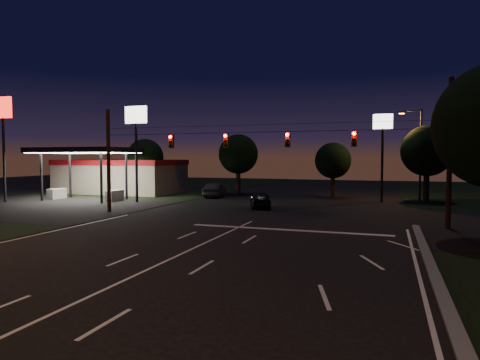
% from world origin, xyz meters
% --- Properties ---
extents(ground, '(140.00, 140.00, 0.00)m').
position_xyz_m(ground, '(0.00, 0.00, 0.00)').
color(ground, black).
rests_on(ground, ground).
extents(cross_street_left, '(20.00, 16.00, 0.02)m').
position_xyz_m(cross_street_left, '(-20.00, 16.00, 0.00)').
color(cross_street_left, black).
rests_on(cross_street_left, ground).
extents(stop_bar, '(12.00, 0.50, 0.01)m').
position_xyz_m(stop_bar, '(3.00, 11.50, 0.01)').
color(stop_bar, silver).
rests_on(stop_bar, ground).
extents(utility_pole_right, '(0.30, 0.30, 9.00)m').
position_xyz_m(utility_pole_right, '(12.00, 15.00, 0.00)').
color(utility_pole_right, black).
rests_on(utility_pole_right, ground).
extents(utility_pole_left, '(0.28, 0.28, 8.00)m').
position_xyz_m(utility_pole_left, '(-12.00, 15.00, 0.00)').
color(utility_pole_left, black).
rests_on(utility_pole_left, ground).
extents(signal_span, '(24.00, 0.40, 1.56)m').
position_xyz_m(signal_span, '(-0.00, 14.96, 5.50)').
color(signal_span, black).
rests_on(signal_span, ground).
extents(gas_station, '(14.20, 16.10, 5.25)m').
position_xyz_m(gas_station, '(-21.86, 30.39, 2.38)').
color(gas_station, gray).
rests_on(gas_station, ground).
extents(pole_sign_left_near, '(2.20, 0.30, 9.10)m').
position_xyz_m(pole_sign_left_near, '(-14.00, 22.00, 6.98)').
color(pole_sign_left_near, black).
rests_on(pole_sign_left_near, ground).
extents(pole_sign_left_far, '(2.00, 0.30, 10.00)m').
position_xyz_m(pole_sign_left_far, '(-26.00, 18.00, 7.61)').
color(pole_sign_left_far, black).
rests_on(pole_sign_left_far, ground).
extents(pole_sign_right, '(1.80, 0.30, 8.40)m').
position_xyz_m(pole_sign_right, '(8.00, 30.00, 6.24)').
color(pole_sign_right, black).
rests_on(pole_sign_right, ground).
extents(street_light_right_far, '(2.20, 0.35, 9.00)m').
position_xyz_m(street_light_right_far, '(11.24, 32.00, 5.24)').
color(street_light_right_far, black).
rests_on(street_light_right_far, ground).
extents(tree_far_a, '(4.20, 4.20, 6.42)m').
position_xyz_m(tree_far_a, '(-17.98, 30.12, 4.26)').
color(tree_far_a, black).
rests_on(tree_far_a, ground).
extents(tree_far_b, '(4.60, 4.60, 6.98)m').
position_xyz_m(tree_far_b, '(-7.98, 34.13, 4.61)').
color(tree_far_b, black).
rests_on(tree_far_b, ground).
extents(tree_far_c, '(3.80, 3.80, 5.86)m').
position_xyz_m(tree_far_c, '(3.02, 33.10, 3.90)').
color(tree_far_c, black).
rests_on(tree_far_c, ground).
extents(tree_far_d, '(4.80, 4.80, 7.30)m').
position_xyz_m(tree_far_d, '(12.02, 31.13, 4.83)').
color(tree_far_d, black).
rests_on(tree_far_d, ground).
extents(car_oncoming_a, '(2.93, 4.45, 1.41)m').
position_xyz_m(car_oncoming_a, '(-1.63, 21.62, 0.70)').
color(car_oncoming_a, black).
rests_on(car_oncoming_a, ground).
extents(car_oncoming_b, '(2.35, 4.78, 1.51)m').
position_xyz_m(car_oncoming_b, '(-9.00, 29.28, 0.75)').
color(car_oncoming_b, black).
rests_on(car_oncoming_b, ground).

